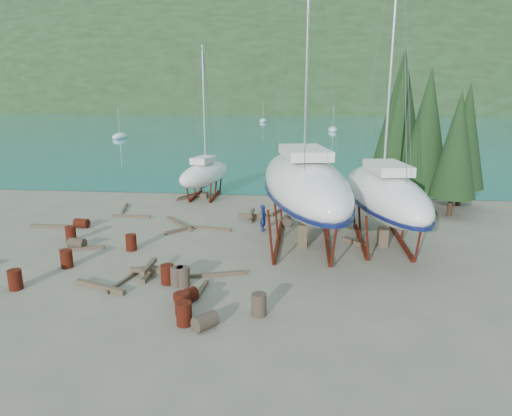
# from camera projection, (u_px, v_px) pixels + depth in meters

# --- Properties ---
(ground) EXTENTS (600.00, 600.00, 0.00)m
(ground) POSITION_uv_depth(u_px,v_px,m) (224.00, 260.00, 23.22)
(ground) COLOR #676351
(ground) RESTS_ON ground
(bay_water) EXTENTS (700.00, 700.00, 0.00)m
(bay_water) POSITION_uv_depth(u_px,v_px,m) (300.00, 104.00, 326.81)
(bay_water) COLOR #1B6E88
(bay_water) RESTS_ON ground
(far_hill) EXTENTS (800.00, 360.00, 110.00)m
(far_hill) POSITION_uv_depth(u_px,v_px,m) (300.00, 104.00, 331.63)
(far_hill) COLOR #1F3018
(far_hill) RESTS_ON ground
(far_house_left) EXTENTS (6.60, 5.60, 5.60)m
(far_house_left) POSITION_uv_depth(u_px,v_px,m) (167.00, 104.00, 211.75)
(far_house_left) COLOR beige
(far_house_left) RESTS_ON ground
(far_house_center) EXTENTS (6.60, 5.60, 5.60)m
(far_house_center) POSITION_uv_depth(u_px,v_px,m) (253.00, 104.00, 207.66)
(far_house_center) COLOR beige
(far_house_center) RESTS_ON ground
(far_house_right) EXTENTS (6.60, 5.60, 5.60)m
(far_house_right) POSITION_uv_depth(u_px,v_px,m) (364.00, 105.00, 202.55)
(far_house_right) COLOR beige
(far_house_right) RESTS_ON ground
(cypress_near_right) EXTENTS (3.60, 3.60, 10.00)m
(cypress_near_right) POSITION_uv_depth(u_px,v_px,m) (427.00, 129.00, 32.08)
(cypress_near_right) COLOR black
(cypress_near_right) RESTS_ON ground
(cypress_mid_right) EXTENTS (3.06, 3.06, 8.50)m
(cypress_mid_right) POSITION_uv_depth(u_px,v_px,m) (457.00, 144.00, 30.21)
(cypress_mid_right) COLOR black
(cypress_mid_right) RESTS_ON ground
(cypress_back_left) EXTENTS (4.14, 4.14, 11.50)m
(cypress_back_left) POSITION_uv_depth(u_px,v_px,m) (400.00, 115.00, 33.94)
(cypress_back_left) COLOR black
(cypress_back_left) RESTS_ON ground
(cypress_far_right) EXTENTS (3.24, 3.24, 9.00)m
(cypress_far_right) POSITION_uv_depth(u_px,v_px,m) (465.00, 136.00, 32.88)
(cypress_far_right) COLOR black
(cypress_far_right) RESTS_ON ground
(moored_boat_left) EXTENTS (2.00, 5.00, 6.05)m
(moored_boat_left) POSITION_uv_depth(u_px,v_px,m) (120.00, 136.00, 84.02)
(moored_boat_left) COLOR white
(moored_boat_left) RESTS_ON ground
(moored_boat_mid) EXTENTS (2.00, 5.00, 6.05)m
(moored_boat_mid) POSITION_uv_depth(u_px,v_px,m) (333.00, 130.00, 99.20)
(moored_boat_mid) COLOR white
(moored_boat_mid) RESTS_ON ground
(moored_boat_far) EXTENTS (2.00, 5.00, 6.05)m
(moored_boat_far) POSITION_uv_depth(u_px,v_px,m) (263.00, 121.00, 129.96)
(moored_boat_far) COLOR white
(moored_boat_far) RESTS_ON ground
(large_sailboat_near) EXTENTS (6.58, 14.02, 21.26)m
(large_sailboat_near) POSITION_uv_depth(u_px,v_px,m) (304.00, 183.00, 25.06)
(large_sailboat_near) COLOR white
(large_sailboat_near) RESTS_ON ground
(large_sailboat_far) EXTENTS (4.91, 11.44, 17.51)m
(large_sailboat_far) POSITION_uv_depth(u_px,v_px,m) (384.00, 193.00, 25.15)
(large_sailboat_far) COLOR white
(large_sailboat_far) RESTS_ON ground
(small_sailboat_shore) EXTENTS (4.00, 7.69, 11.76)m
(small_sailboat_shore) POSITION_uv_depth(u_px,v_px,m) (205.00, 174.00, 36.62)
(small_sailboat_shore) COLOR white
(small_sailboat_shore) RESTS_ON ground
(worker) EXTENTS (0.51, 0.67, 1.65)m
(worker) POSITION_uv_depth(u_px,v_px,m) (263.00, 218.00, 27.86)
(worker) COLOR #11184C
(worker) RESTS_ON ground
(drum_0) EXTENTS (0.58, 0.58, 0.88)m
(drum_0) POSITION_uv_depth(u_px,v_px,m) (15.00, 280.00, 19.64)
(drum_0) COLOR #5E1F10
(drum_0) RESTS_ON ground
(drum_1) EXTENTS (1.01, 1.05, 0.58)m
(drum_1) POSITION_uv_depth(u_px,v_px,m) (205.00, 321.00, 16.37)
(drum_1) COLOR #2D2823
(drum_1) RESTS_ON ground
(drum_2) EXTENTS (0.94, 0.68, 0.58)m
(drum_2) POSITION_uv_depth(u_px,v_px,m) (82.00, 223.00, 28.65)
(drum_2) COLOR #5E1F10
(drum_2) RESTS_ON ground
(drum_3) EXTENTS (0.58, 0.58, 0.88)m
(drum_3) POSITION_uv_depth(u_px,v_px,m) (184.00, 314.00, 16.62)
(drum_3) COLOR #5E1F10
(drum_3) RESTS_ON ground
(drum_5) EXTENTS (0.58, 0.58, 0.88)m
(drum_5) POSITION_uv_depth(u_px,v_px,m) (177.00, 276.00, 19.99)
(drum_5) COLOR #2D2823
(drum_5) RESTS_ON ground
(drum_7) EXTENTS (0.58, 0.58, 0.88)m
(drum_7) POSITION_uv_depth(u_px,v_px,m) (182.00, 304.00, 17.42)
(drum_7) COLOR #5E1F10
(drum_7) RESTS_ON ground
(drum_8) EXTENTS (0.58, 0.58, 0.88)m
(drum_8) POSITION_uv_depth(u_px,v_px,m) (71.00, 234.00, 25.98)
(drum_8) COLOR #5E1F10
(drum_8) RESTS_ON ground
(drum_10) EXTENTS (0.58, 0.58, 0.88)m
(drum_10) POSITION_uv_depth(u_px,v_px,m) (167.00, 274.00, 20.21)
(drum_10) COLOR #5E1F10
(drum_10) RESTS_ON ground
(drum_11) EXTENTS (0.63, 0.91, 0.58)m
(drum_11) POSITION_uv_depth(u_px,v_px,m) (287.00, 221.00, 29.16)
(drum_11) COLOR #2D2823
(drum_11) RESTS_ON ground
(drum_12) EXTENTS (1.02, 1.04, 0.58)m
(drum_12) POSITION_uv_depth(u_px,v_px,m) (186.00, 296.00, 18.42)
(drum_12) COLOR #5E1F10
(drum_12) RESTS_ON ground
(drum_13) EXTENTS (0.58, 0.58, 0.88)m
(drum_13) POSITION_uv_depth(u_px,v_px,m) (67.00, 259.00, 22.10)
(drum_13) COLOR #5E1F10
(drum_13) RESTS_ON ground
(drum_14) EXTENTS (0.58, 0.58, 0.88)m
(drum_14) POSITION_uv_depth(u_px,v_px,m) (131.00, 242.00, 24.51)
(drum_14) COLOR #5E1F10
(drum_14) RESTS_ON ground
(drum_15) EXTENTS (0.95, 0.69, 0.58)m
(drum_15) POSITION_uv_depth(u_px,v_px,m) (77.00, 243.00, 24.83)
(drum_15) COLOR #2D2823
(drum_15) RESTS_ON ground
(drum_16) EXTENTS (0.58, 0.58, 0.88)m
(drum_16) POSITION_uv_depth(u_px,v_px,m) (183.00, 277.00, 19.97)
(drum_16) COLOR #2D2823
(drum_16) RESTS_ON ground
(drum_17) EXTENTS (0.58, 0.58, 0.88)m
(drum_17) POSITION_uv_depth(u_px,v_px,m) (259.00, 305.00, 17.33)
(drum_17) COLOR #2D2823
(drum_17) RESTS_ON ground
(timber_0) EXTENTS (1.72, 2.06, 0.14)m
(timber_0) POSITION_uv_depth(u_px,v_px,m) (189.00, 197.00, 36.64)
(timber_0) COLOR brown
(timber_0) RESTS_ON ground
(timber_1) EXTENTS (1.34, 1.46, 0.19)m
(timber_1) POSITION_uv_depth(u_px,v_px,m) (355.00, 242.00, 25.60)
(timber_1) COLOR brown
(timber_1) RESTS_ON ground
(timber_2) EXTENTS (2.58, 0.19, 0.19)m
(timber_2) POSITION_uv_depth(u_px,v_px,m) (50.00, 226.00, 28.72)
(timber_2) COLOR brown
(timber_2) RESTS_ON ground
(timber_3) EXTENTS (0.74, 2.96, 0.15)m
(timber_3) POSITION_uv_depth(u_px,v_px,m) (126.00, 279.00, 20.59)
(timber_3) COLOR brown
(timber_3) RESTS_ON ground
(timber_4) EXTENTS (1.47, 1.89, 0.17)m
(timber_4) POSITION_uv_depth(u_px,v_px,m) (185.00, 226.00, 28.81)
(timber_4) COLOR brown
(timber_4) RESTS_ON ground
(timber_5) EXTENTS (2.63, 0.94, 0.16)m
(timber_5) POSITION_uv_depth(u_px,v_px,m) (217.00, 274.00, 21.12)
(timber_5) COLOR brown
(timber_5) RESTS_ON ground
(timber_6) EXTENTS (0.82, 1.90, 0.19)m
(timber_6) POSITION_uv_depth(u_px,v_px,m) (277.00, 212.00, 32.12)
(timber_6) COLOR brown
(timber_6) RESTS_ON ground
(timber_7) EXTENTS (0.23, 1.67, 0.17)m
(timber_7) POSITION_uv_depth(u_px,v_px,m) (202.00, 289.00, 19.57)
(timber_7) COLOR brown
(timber_7) RESTS_ON ground
(timber_8) EXTENTS (1.36, 1.51, 0.19)m
(timber_8) POSITION_uv_depth(u_px,v_px,m) (178.00, 230.00, 27.81)
(timber_8) COLOR brown
(timber_8) RESTS_ON ground
(timber_9) EXTENTS (1.16, 2.20, 0.15)m
(timber_9) POSITION_uv_depth(u_px,v_px,m) (187.00, 196.00, 37.25)
(timber_9) COLOR brown
(timber_9) RESTS_ON ground
(timber_10) EXTENTS (2.10, 2.53, 0.16)m
(timber_10) POSITION_uv_depth(u_px,v_px,m) (177.00, 223.00, 29.49)
(timber_10) COLOR brown
(timber_10) RESTS_ON ground
(timber_11) EXTENTS (2.60, 0.64, 0.15)m
(timber_11) POSITION_uv_depth(u_px,v_px,m) (211.00, 228.00, 28.28)
(timber_11) COLOR brown
(timber_11) RESTS_ON ground
(timber_12) EXTENTS (2.26, 0.94, 0.17)m
(timber_12) POSITION_uv_depth(u_px,v_px,m) (82.00, 248.00, 24.64)
(timber_12) COLOR brown
(timber_12) RESTS_ON ground
(timber_15) EXTENTS (0.84, 2.74, 0.15)m
(timber_15) POSITION_uv_depth(u_px,v_px,m) (125.00, 208.00, 33.24)
(timber_15) COLOR brown
(timber_15) RESTS_ON ground
(timber_16) EXTENTS (2.61, 1.16, 0.23)m
(timber_16) POSITION_uv_depth(u_px,v_px,m) (100.00, 287.00, 19.70)
(timber_16) COLOR brown
(timber_16) RESTS_ON ground
(timber_17) EXTENTS (2.67, 0.20, 0.16)m
(timber_17) POSITION_uv_depth(u_px,v_px,m) (131.00, 216.00, 31.07)
(timber_17) COLOR brown
(timber_17) RESTS_ON ground
(timber_pile_fore) EXTENTS (1.80, 1.80, 0.60)m
(timber_pile_fore) POSITION_uv_depth(u_px,v_px,m) (149.00, 270.00, 21.05)
(timber_pile_fore) COLOR brown
(timber_pile_fore) RESTS_ON ground
(timber_pile_aft) EXTENTS (1.80, 1.80, 0.60)m
(timber_pile_aft) POSITION_uv_depth(u_px,v_px,m) (252.00, 216.00, 30.39)
(timber_pile_aft) COLOR brown
(timber_pile_aft) RESTS_ON ground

